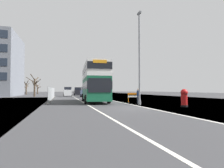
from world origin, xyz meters
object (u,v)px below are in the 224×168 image
at_px(lamppost_foreground, 139,61).
at_px(red_pillar_postbox, 184,97).
at_px(pedestrian_at_kerb, 138,96).
at_px(double_decker_bus, 94,82).
at_px(car_oncoming_near, 86,92).
at_px(car_receding_far, 78,92).
at_px(car_receding_mid, 68,92).
at_px(roadworks_barrier, 134,97).

bearing_deg(lamppost_foreground, red_pillar_postbox, -45.40).
bearing_deg(pedestrian_at_kerb, red_pillar_postbox, -59.67).
height_order(double_decker_bus, red_pillar_postbox, double_decker_bus).
height_order(lamppost_foreground, red_pillar_postbox, lamppost_foreground).
height_order(car_oncoming_near, car_receding_far, car_receding_far).
height_order(car_oncoming_near, car_receding_mid, same).
xyz_separation_m(red_pillar_postbox, pedestrian_at_kerb, (-2.61, 4.46, -0.04)).
relative_size(lamppost_foreground, roadworks_barrier, 6.46).
bearing_deg(lamppost_foreground, car_receding_far, 95.29).
bearing_deg(red_pillar_postbox, pedestrian_at_kerb, 120.33).
height_order(double_decker_bus, car_receding_far, double_decker_bus).
height_order(double_decker_bus, lamppost_foreground, lamppost_foreground).
xyz_separation_m(roadworks_barrier, pedestrian_at_kerb, (-0.15, -1.75, 0.11)).
relative_size(double_decker_bus, roadworks_barrier, 7.17).
xyz_separation_m(lamppost_foreground, pedestrian_at_kerb, (0.43, 1.38, -3.70)).
distance_m(lamppost_foreground, red_pillar_postbox, 5.67).
relative_size(lamppost_foreground, car_oncoming_near, 2.41).
height_order(lamppost_foreground, roadworks_barrier, lamppost_foreground).
bearing_deg(car_oncoming_near, car_receding_far, 92.54).
relative_size(double_decker_bus, lamppost_foreground, 1.11).
relative_size(double_decker_bus, car_receding_mid, 2.63).
bearing_deg(double_decker_bus, pedestrian_at_kerb, -47.95).
bearing_deg(pedestrian_at_kerb, car_oncoming_near, 98.52).
xyz_separation_m(roadworks_barrier, car_oncoming_near, (-3.31, 19.33, 0.30)).
bearing_deg(car_receding_mid, car_receding_far, 67.27).
distance_m(car_receding_mid, pedestrian_at_kerb, 28.44).
distance_m(roadworks_barrier, car_oncoming_near, 19.61).
bearing_deg(roadworks_barrier, car_oncoming_near, 99.70).
xyz_separation_m(car_oncoming_near, car_receding_mid, (-3.51, 6.56, 0.02)).
bearing_deg(car_receding_far, roadworks_barrier, -83.22).
bearing_deg(car_receding_far, car_oncoming_near, -87.46).
distance_m(red_pillar_postbox, pedestrian_at_kerb, 5.17).
height_order(red_pillar_postbox, car_receding_far, car_receding_far).
height_order(red_pillar_postbox, car_receding_mid, car_receding_mid).
xyz_separation_m(red_pillar_postbox, roadworks_barrier, (-2.46, 6.22, -0.16)).
xyz_separation_m(double_decker_bus, car_receding_mid, (-2.58, 23.11, -1.46)).
bearing_deg(red_pillar_postbox, car_oncoming_near, 102.72).
xyz_separation_m(car_receding_mid, car_receding_far, (2.91, 6.95, 0.00)).
xyz_separation_m(roadworks_barrier, car_receding_mid, (-6.82, 25.89, 0.31)).
distance_m(car_oncoming_near, pedestrian_at_kerb, 21.32).
xyz_separation_m(lamppost_foreground, roadworks_barrier, (0.58, 3.13, -3.81)).
bearing_deg(pedestrian_at_kerb, car_receding_mid, 103.56).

